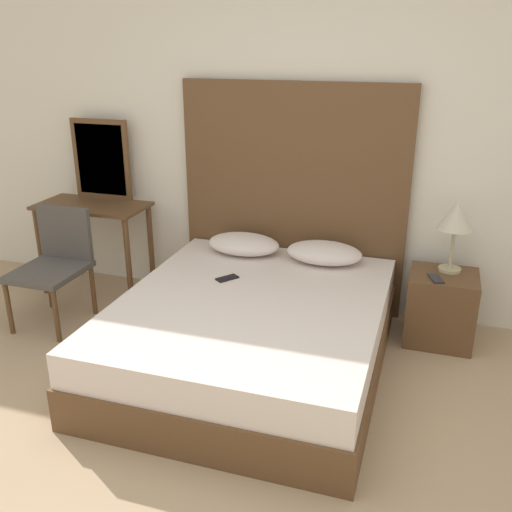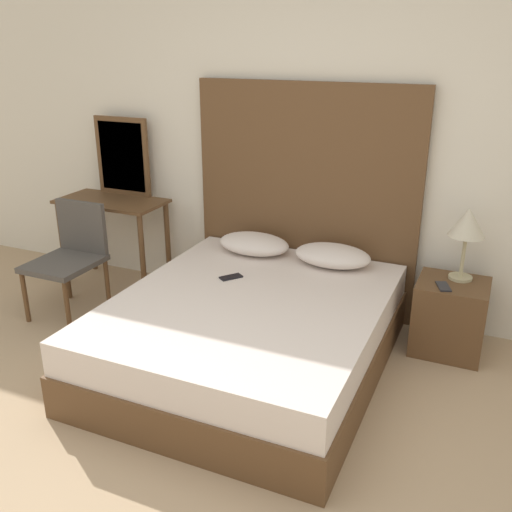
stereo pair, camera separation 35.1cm
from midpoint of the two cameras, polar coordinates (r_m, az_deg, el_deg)
ground_plane at (r=2.82m, az=-6.17°, el=-23.80°), size 16.00×16.00×0.00m
wall_back at (r=4.22m, az=9.34°, el=12.14°), size 10.00×0.06×2.70m
bed at (r=3.63m, az=2.17°, el=-7.74°), size 1.62×1.93×0.47m
headboard at (r=4.28m, az=7.26°, el=5.52°), size 1.70×0.05×1.70m
pillow_left at (r=4.24m, az=2.16°, el=1.19°), size 0.54×0.34×0.15m
pillow_right at (r=4.07m, az=10.13°, el=-0.00°), size 0.54×0.34×0.15m
phone_on_bed at (r=3.82m, az=0.10°, el=-2.17°), size 0.15×0.16×0.01m
nightstand at (r=4.06m, az=21.17°, el=-5.75°), size 0.45×0.41×0.50m
table_lamp at (r=3.92m, az=22.84°, el=2.82°), size 0.23×0.23×0.48m
phone_on_nightstand at (r=3.87m, az=20.74°, el=-2.92°), size 0.12×0.16×0.01m
vanity_desk at (r=4.81m, az=-12.13°, el=3.81°), size 0.88×0.45×0.74m
vanity_mirror at (r=4.86m, az=-11.18°, el=9.72°), size 0.50×0.03×0.64m
chair at (r=4.44m, az=-15.88°, el=0.32°), size 0.45×0.51×0.83m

